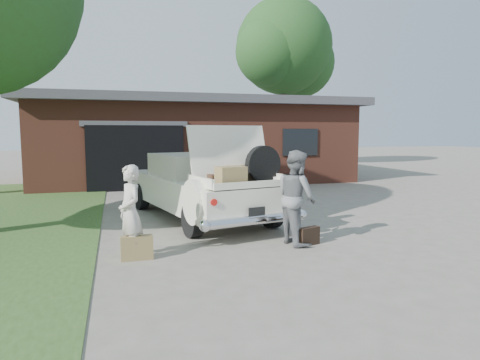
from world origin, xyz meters
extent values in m
plane|color=gray|center=(0.00, 0.00, 0.00)|extent=(90.00, 90.00, 0.00)
cube|color=brown|center=(1.00, 11.50, 1.50)|extent=(12.00, 7.00, 3.00)
cube|color=#4C4C51|center=(1.00, 11.50, 3.15)|extent=(12.80, 7.80, 0.30)
cube|color=black|center=(-1.50, 8.05, 1.10)|extent=(3.20, 0.30, 2.20)
cube|color=#4C4C51|center=(-1.50, 7.98, 2.25)|extent=(3.50, 0.12, 0.18)
cube|color=black|center=(4.50, 7.98, 1.60)|extent=(1.40, 0.08, 1.00)
cylinder|color=#38281E|center=(7.39, 16.86, 2.77)|extent=(0.44, 0.44, 5.54)
sphere|color=#225221|center=(7.39, 16.86, 6.92)|extent=(5.52, 5.52, 5.52)
sphere|color=#225221|center=(8.63, 17.42, 6.13)|extent=(4.14, 4.14, 4.14)
sphere|color=#225221|center=(6.29, 16.17, 6.43)|extent=(3.87, 3.87, 3.87)
cube|color=white|center=(-0.32, 2.83, 0.62)|extent=(2.93, 5.28, 0.65)
cube|color=beige|center=(-0.38, 3.12, 1.20)|extent=(2.04, 2.30, 0.52)
cube|color=black|center=(-0.59, 4.05, 1.18)|extent=(1.53, 0.41, 0.44)
cube|color=black|center=(-0.18, 2.20, 1.18)|extent=(1.53, 0.41, 0.44)
cylinder|color=black|center=(-0.81, 0.99, 0.33)|extent=(0.36, 0.69, 0.66)
cylinder|color=black|center=(0.90, 1.37, 0.33)|extent=(0.36, 0.69, 0.66)
cylinder|color=black|center=(-1.54, 4.30, 0.33)|extent=(0.36, 0.69, 0.66)
cylinder|color=black|center=(0.17, 4.68, 0.33)|extent=(0.36, 0.69, 0.66)
cylinder|color=silver|center=(0.23, 0.35, 0.40)|extent=(2.04, 0.62, 0.18)
cylinder|color=#A5140F|center=(-0.58, 0.24, 0.78)|extent=(0.14, 0.12, 0.12)
cylinder|color=#A5140F|center=(1.01, 0.59, 0.78)|extent=(0.14, 0.12, 0.12)
cube|color=black|center=(0.23, 0.33, 0.55)|extent=(0.34, 0.09, 0.17)
cube|color=black|center=(0.09, 0.98, 0.97)|extent=(1.75, 1.41, 0.04)
cube|color=white|center=(-0.69, 0.81, 1.07)|extent=(0.30, 1.08, 0.18)
cube|color=white|center=(0.87, 1.15, 1.07)|extent=(0.30, 1.08, 0.18)
cube|color=white|center=(0.21, 0.45, 1.03)|extent=(1.57, 0.40, 0.12)
cube|color=white|center=(0.00, 1.37, 1.54)|extent=(1.71, 0.70, 1.12)
cube|color=#4F3221|center=(-0.21, 1.11, 1.08)|extent=(0.63, 0.48, 0.18)
cube|color=#9F8551|center=(-0.16, 0.66, 1.17)|extent=(0.58, 0.44, 0.36)
cube|color=black|center=(0.13, 1.10, 1.08)|extent=(0.64, 0.49, 0.18)
cube|color=#9F8651|center=(0.06, 1.27, 1.24)|extent=(0.49, 0.37, 0.15)
cylinder|color=black|center=(0.60, 1.04, 1.35)|extent=(0.74, 0.31, 0.72)
imported|color=beige|center=(-1.97, -0.08, 0.73)|extent=(0.50, 0.62, 1.47)
imported|color=slate|center=(0.87, 0.04, 0.83)|extent=(0.71, 0.87, 1.66)
cube|color=olive|center=(-1.89, -0.18, 0.19)|extent=(0.49, 0.17, 0.38)
cube|color=black|center=(1.05, -0.12, 0.16)|extent=(0.43, 0.25, 0.31)
camera|label=1|loc=(-2.16, -6.80, 1.96)|focal=32.00mm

